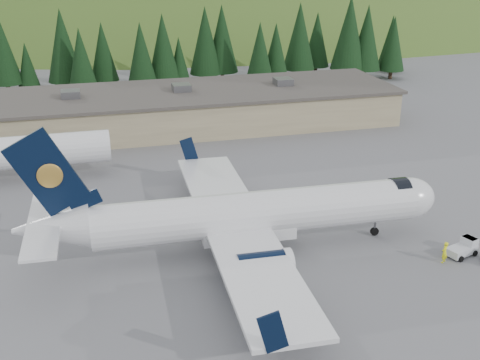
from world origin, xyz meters
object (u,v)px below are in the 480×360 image
object	(u,v)px
baggage_tug_a	(464,248)
ramp_worker	(445,252)
airliner	(246,215)
terminal_building	(147,111)

from	to	relation	value
baggage_tug_a	ramp_worker	bearing A→B (deg)	179.93
airliner	terminal_building	world-z (taller)	airliner
airliner	ramp_worker	bearing A→B (deg)	-20.80
airliner	baggage_tug_a	bearing A→B (deg)	-15.83
airliner	baggage_tug_a	world-z (taller)	airliner
baggage_tug_a	ramp_worker	world-z (taller)	ramp_worker
ramp_worker	baggage_tug_a	bearing A→B (deg)	165.16
airliner	ramp_worker	size ratio (longest dim) A/B	19.43
airliner	baggage_tug_a	distance (m)	18.54
airliner	baggage_tug_a	xyz separation A→B (m)	(17.48, -5.63, -2.55)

